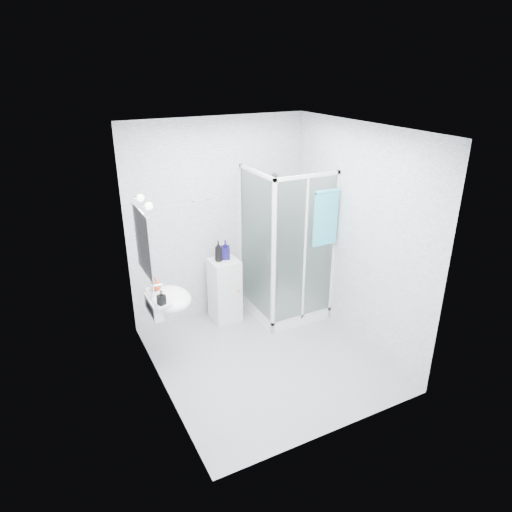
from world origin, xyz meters
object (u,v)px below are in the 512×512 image
storage_cabinet (225,290)px  shampoo_bottle_a (218,251)px  shower_enclosure (283,285)px  shampoo_bottle_b (225,250)px  soap_dispenser_orange (155,284)px  soap_dispenser_black (161,298)px  hand_towel (326,216)px  wall_basin (167,300)px

storage_cabinet → shampoo_bottle_a: (-0.06, 0.01, 0.56)m
shower_enclosure → shampoo_bottle_b: shower_enclosure is taller
storage_cabinet → soap_dispenser_orange: bearing=-157.6°
soap_dispenser_orange → soap_dispenser_black: bearing=-95.1°
hand_towel → shampoo_bottle_b: (-1.02, 0.71, -0.50)m
soap_dispenser_black → shower_enclosure: bearing=16.0°
storage_cabinet → hand_towel: bearing=-33.4°
shower_enclosure → shampoo_bottle_a: 1.00m
shower_enclosure → soap_dispenser_orange: shower_enclosure is taller
wall_basin → shampoo_bottle_b: size_ratio=2.29×
shower_enclosure → hand_towel: size_ratio=2.88×
shower_enclosure → storage_cabinet: shower_enclosure is taller
hand_towel → shampoo_bottle_b: 1.33m
shampoo_bottle_a → shower_enclosure: bearing=-19.2°
wall_basin → soap_dispenser_black: size_ratio=3.51×
wall_basin → shampoo_bottle_a: bearing=34.6°
shampoo_bottle_b → storage_cabinet: bearing=-135.2°
soap_dispenser_orange → storage_cabinet: bearing=23.7°
soap_dispenser_orange → soap_dispenser_black: (-0.03, -0.33, -0.00)m
wall_basin → shampoo_bottle_b: shampoo_bottle_b is taller
shower_enclosure → shampoo_bottle_a: (-0.79, 0.28, 0.54)m
storage_cabinet → shampoo_bottle_b: bearing=43.5°
wall_basin → shampoo_bottle_a: (0.86, 0.59, 0.19)m
storage_cabinet → wall_basin: bearing=-149.3°
hand_towel → shower_enclosure: bearing=129.3°
shower_enclosure → soap_dispenser_orange: (-1.74, -0.18, 0.50)m
shower_enclosure → shampoo_bottle_b: (-0.69, 0.31, 0.53)m
hand_towel → storage_cabinet: bearing=147.9°
shampoo_bottle_b → shampoo_bottle_a: bearing=-165.0°
shampoo_bottle_a → soap_dispenser_orange: 1.05m
wall_basin → shampoo_bottle_b: bearing=32.7°
shampoo_bottle_b → shower_enclosure: bearing=-23.9°
storage_cabinet → shampoo_bottle_b: (0.04, 0.04, 0.55)m
shampoo_bottle_a → shampoo_bottle_b: (0.11, 0.03, -0.01)m
storage_cabinet → shampoo_bottle_a: 0.56m
wall_basin → storage_cabinet: bearing=32.0°
shower_enclosure → storage_cabinet: size_ratio=2.35×
storage_cabinet → hand_towel: size_ratio=1.23×
shampoo_bottle_a → soap_dispenser_black: bearing=-141.2°
hand_towel → soap_dispenser_orange: (-2.07, 0.22, -0.53)m
shampoo_bottle_b → soap_dispenser_orange: 1.16m
hand_towel → shampoo_bottle_a: hand_towel is taller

